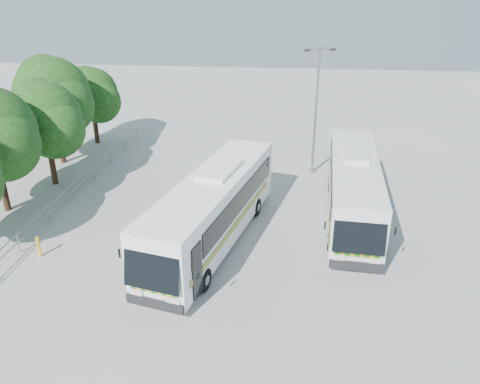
# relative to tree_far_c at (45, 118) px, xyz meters

# --- Properties ---
(ground) EXTENTS (100.00, 100.00, 0.00)m
(ground) POSITION_rel_tree_far_c_xyz_m (12.12, -5.10, -4.26)
(ground) COLOR #ABABA5
(ground) RESTS_ON ground
(kerb_divider) EXTENTS (0.40, 16.00, 0.15)m
(kerb_divider) POSITION_rel_tree_far_c_xyz_m (9.82, -3.10, -4.18)
(kerb_divider) COLOR #B2B2AD
(kerb_divider) RESTS_ON ground
(railing) EXTENTS (0.06, 22.00, 1.00)m
(railing) POSITION_rel_tree_far_c_xyz_m (2.12, -1.10, -3.52)
(railing) COLOR gray
(railing) RESTS_ON ground
(tree_far_c) EXTENTS (4.97, 4.69, 6.49)m
(tree_far_c) POSITION_rel_tree_far_c_xyz_m (0.00, 0.00, 0.00)
(tree_far_c) COLOR #382314
(tree_far_c) RESTS_ON ground
(tree_far_d) EXTENTS (5.62, 5.30, 7.33)m
(tree_far_d) POSITION_rel_tree_far_c_xyz_m (-1.19, 3.70, 0.56)
(tree_far_d) COLOR #382314
(tree_far_d) RESTS_ON ground
(tree_far_e) EXTENTS (4.54, 4.28, 5.92)m
(tree_far_e) POSITION_rel_tree_far_c_xyz_m (-0.51, 8.20, -0.37)
(tree_far_e) COLOR #382314
(tree_far_e) RESTS_ON ground
(coach_main) EXTENTS (5.06, 12.35, 3.36)m
(coach_main) POSITION_rel_tree_far_c_xyz_m (11.11, -6.06, -2.42)
(coach_main) COLOR white
(coach_main) RESTS_ON ground
(coach_adjacent) EXTENTS (3.15, 11.79, 3.24)m
(coach_adjacent) POSITION_rel_tree_far_c_xyz_m (18.11, -2.62, -2.49)
(coach_adjacent) COLOR silver
(coach_adjacent) RESTS_ON ground
(lamppost) EXTENTS (1.96, 0.82, 8.23)m
(lamppost) POSITION_rel_tree_far_c_xyz_m (16.22, 3.71, 0.29)
(lamppost) COLOR #93969B
(lamppost) RESTS_ON ground
(bollard) EXTENTS (0.18, 0.18, 1.02)m
(bollard) POSITION_rel_tree_far_c_xyz_m (3.25, -8.32, -3.75)
(bollard) COLOR yellow
(bollard) RESTS_ON ground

